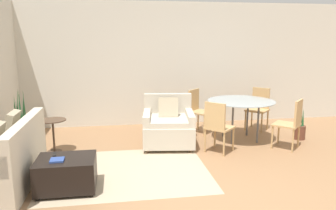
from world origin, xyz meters
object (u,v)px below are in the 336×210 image
(dining_chair_near_left, at_px, (217,124))
(side_table, at_px, (53,129))
(armchair, at_px, (168,126))
(ottoman, at_px, (66,173))
(book_stack, at_px, (57,160))
(tv_remote_primary, at_px, (54,154))
(dining_chair_far_right, at_px, (259,106))
(dining_table, at_px, (241,104))
(potted_plant_small, at_px, (299,128))
(dining_chair_far_left, at_px, (198,108))
(couch, at_px, (3,162))
(dining_chair_near_right, at_px, (292,121))
(potted_plant, at_px, (21,137))

(dining_chair_near_left, bearing_deg, side_table, 170.00)
(armchair, height_order, ottoman, armchair)
(ottoman, distance_m, book_stack, 0.24)
(tv_remote_primary, height_order, dining_chair_far_right, dining_chair_far_right)
(dining_table, relative_size, potted_plant_small, 1.82)
(dining_chair_far_left, bearing_deg, dining_table, -45.00)
(dining_chair_far_right, height_order, potted_plant_small, dining_chair_far_right)
(couch, height_order, armchair, couch)
(dining_chair_near_right, xyz_separation_m, dining_chair_far_right, (0.00, 1.36, 0.00))
(side_table, relative_size, dining_chair_far_right, 0.64)
(potted_plant_small, bearing_deg, dining_chair_far_left, 155.97)
(tv_remote_primary, bearing_deg, side_table, 100.63)
(dining_chair_near_left, relative_size, dining_chair_near_right, 1.00)
(couch, xyz_separation_m, dining_table, (3.89, 1.44, 0.39))
(side_table, relative_size, potted_plant_small, 0.82)
(dining_chair_near_right, height_order, potted_plant_small, dining_chair_near_right)
(armchair, distance_m, potted_plant, 2.55)
(dining_chair_far_left, height_order, potted_plant_small, dining_chair_far_left)
(ottoman, height_order, potted_plant, potted_plant)
(dining_chair_near_left, height_order, dining_chair_far_left, same)
(side_table, height_order, dining_chair_near_left, dining_chair_near_left)
(armchair, height_order, potted_plant, potted_plant)
(book_stack, relative_size, potted_plant, 0.15)
(couch, xyz_separation_m, ottoman, (0.86, -0.30, -0.08))
(dining_chair_far_right, bearing_deg, potted_plant, -169.37)
(potted_plant, xyz_separation_m, dining_chair_far_right, (4.66, 0.88, 0.22))
(dining_table, bearing_deg, tv_remote_primary, -153.80)
(dining_table, bearing_deg, potted_plant_small, -7.03)
(side_table, distance_m, dining_chair_near_right, 4.17)
(couch, xyz_separation_m, potted_plant, (-0.09, 1.24, -0.02))
(potted_plant, bearing_deg, dining_chair_near_right, -5.96)
(dining_chair_far_left, bearing_deg, armchair, -133.58)
(side_table, xyz_separation_m, dining_chair_near_right, (4.14, -0.49, 0.11))
(dining_chair_near_left, xyz_separation_m, dining_chair_near_right, (1.36, 0.00, 0.00))
(book_stack, xyz_separation_m, dining_table, (3.12, 1.80, 0.26))
(dining_chair_near_right, bearing_deg, dining_chair_far_right, 90.00)
(couch, relative_size, book_stack, 9.96)
(dining_table, distance_m, dining_chair_near_left, 0.98)
(book_stack, height_order, potted_plant, potted_plant)
(potted_plant, height_order, dining_chair_far_right, potted_plant)
(potted_plant_small, bearing_deg, side_table, -179.41)
(dining_table, height_order, potted_plant_small, dining_table)
(dining_table, bearing_deg, dining_chair_far_left, 135.00)
(ottoman, relative_size, dining_table, 0.58)
(ottoman, relative_size, dining_chair_far_left, 0.82)
(dining_table, distance_m, dining_chair_far_left, 0.98)
(book_stack, xyz_separation_m, dining_chair_far_left, (2.44, 2.48, 0.08))
(armchair, bearing_deg, dining_chair_far_left, 46.42)
(ottoman, distance_m, dining_chair_far_right, 4.44)
(tv_remote_primary, relative_size, dining_chair_near_right, 0.15)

